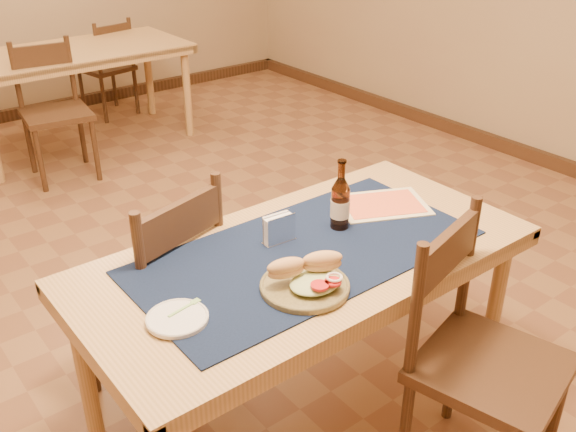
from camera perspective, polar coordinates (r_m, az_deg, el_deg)
room at (r=2.61m, az=-9.91°, el=16.57°), size 6.04×7.04×2.84m
main_table at (r=2.26m, az=1.56°, el=-5.03°), size 1.60×0.80×0.75m
placemat at (r=2.22m, az=1.59°, el=-3.17°), size 1.20×0.60×0.01m
baseboard at (r=3.16m, az=-7.91°, el=-8.14°), size 6.00×7.00×0.10m
back_table at (r=5.23m, az=-18.55°, el=12.98°), size 1.69×0.86×0.75m
chair_main_far at (r=2.52m, az=-11.46°, el=-6.39°), size 0.54×0.54×0.96m
chair_main_near at (r=2.24m, az=16.66°, el=-11.93°), size 0.54×0.54×0.97m
chair_back_near at (r=4.74m, az=-20.06°, el=8.92°), size 0.48×0.48×0.93m
chair_back_far at (r=5.91m, az=-15.69°, el=12.69°), size 0.45×0.45×0.84m
sandwich_plate at (r=2.01m, az=1.71°, el=-5.73°), size 0.28×0.28×0.11m
side_plate at (r=1.91m, az=-9.82°, el=-8.91°), size 0.18×0.18×0.02m
fork at (r=1.94m, az=-9.01°, el=-7.94°), size 0.12×0.03×0.00m
beer_bottle at (r=2.32m, az=4.67°, el=1.16°), size 0.07×0.07×0.27m
napkin_holder at (r=2.24m, az=-0.81°, el=-1.18°), size 0.12×0.05×0.11m
menu_card at (r=2.54m, az=8.39°, el=1.02°), size 0.42×0.37×0.01m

